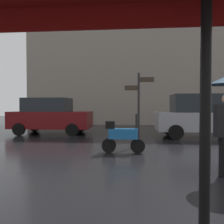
% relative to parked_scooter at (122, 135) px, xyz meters
% --- Properties ---
extents(parked_scooter, '(1.37, 0.32, 1.23)m').
position_rel_parked_scooter_xyz_m(parked_scooter, '(0.00, 0.00, 0.00)').
color(parked_scooter, black).
rests_on(parked_scooter, ground).
extents(parked_car_left, '(4.28, 1.86, 2.04)m').
position_rel_parked_scooter_xyz_m(parked_car_left, '(3.59, 3.76, 0.47)').
color(parked_car_left, gray).
rests_on(parked_car_left, ground).
extents(parked_car_right, '(4.21, 2.03, 1.92)m').
position_rel_parked_scooter_xyz_m(parked_car_right, '(-4.03, 4.64, 0.42)').
color(parked_car_right, '#590C0F').
rests_on(parked_car_right, ground).
extents(street_signpost, '(1.08, 0.08, 2.71)m').
position_rel_parked_scooter_xyz_m(street_signpost, '(0.58, 1.25, 1.10)').
color(street_signpost, black).
rests_on(street_signpost, ground).
extents(building_block, '(19.33, 2.57, 13.80)m').
position_rel_parked_scooter_xyz_m(building_block, '(1.45, 11.82, 6.35)').
color(building_block, gray).
rests_on(building_block, ground).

